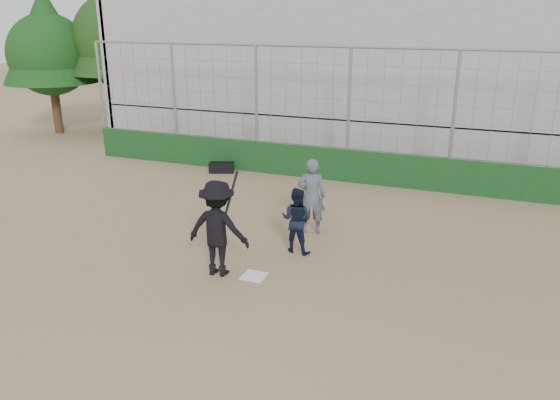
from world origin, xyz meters
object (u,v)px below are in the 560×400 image
(catcher_crouched, at_px, (296,230))
(equipment_bag, at_px, (222,167))
(batter_at_plate, at_px, (218,228))
(umpire, at_px, (311,200))

(catcher_crouched, relative_size, equipment_bag, 1.17)
(batter_at_plate, height_order, equipment_bag, batter_at_plate)
(batter_at_plate, xyz_separation_m, catcher_crouched, (1.07, 1.52, -0.46))
(umpire, xyz_separation_m, equipment_bag, (-4.32, 3.83, -0.64))
(umpire, bearing_deg, batter_at_plate, 53.86)
(batter_at_plate, bearing_deg, catcher_crouched, 54.94)
(umpire, bearing_deg, equipment_bag, -57.23)
(equipment_bag, bearing_deg, umpire, -41.52)
(umpire, distance_m, equipment_bag, 5.81)
(batter_at_plate, xyz_separation_m, equipment_bag, (-3.31, 6.54, -0.79))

